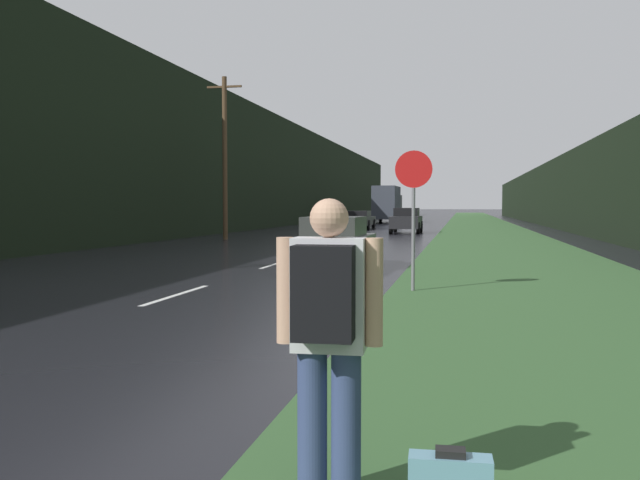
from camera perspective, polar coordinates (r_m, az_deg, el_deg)
The scene contains 12 objects.
grass_verge at distance 39.64m, azimuth 14.15°, elevation 0.38°, with size 6.00×240.00×0.02m, color #33562D.
lane_stripe_c at distance 13.34m, azimuth -11.96°, elevation -4.53°, with size 0.12×3.00×0.01m, color silver.
lane_stripe_d at distance 19.90m, azimuth -3.77°, elevation -2.02°, with size 0.12×3.00×0.01m, color silver.
treeline_far_side at distance 51.95m, azimuth -5.23°, elevation 5.90°, with size 2.00×140.00×8.82m, color black.
treeline_near_side at distance 50.15m, azimuth 20.62°, elevation 3.75°, with size 2.00×140.00×5.19m, color black.
utility_pole_far at distance 34.43m, azimuth -8.02°, elevation 7.03°, with size 1.80×0.24×8.12m.
stop_sign at distance 13.59m, azimuth 7.88°, elevation 3.08°, with size 0.74×0.07×2.81m.
hitchhiker_with_backpack at distance 3.85m, azimuth 0.69°, elevation -7.71°, with size 0.61×0.43×1.76m.
car_passing_near at distance 18.22m, azimuth 1.12°, elevation -0.20°, with size 1.84×4.79×1.41m.
car_passing_far at distance 42.16m, azimuth 7.29°, elevation 1.65°, with size 1.83×4.30×1.56m.
car_oncoming at distance 48.62m, azimuth 3.26°, elevation 1.73°, with size 1.97×4.78×1.32m.
delivery_truck at distance 67.50m, azimuth 5.71°, elevation 3.06°, with size 2.37×8.49×3.57m.
Camera 1 is at (5.37, 0.43, 1.72)m, focal length 38.00 mm.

